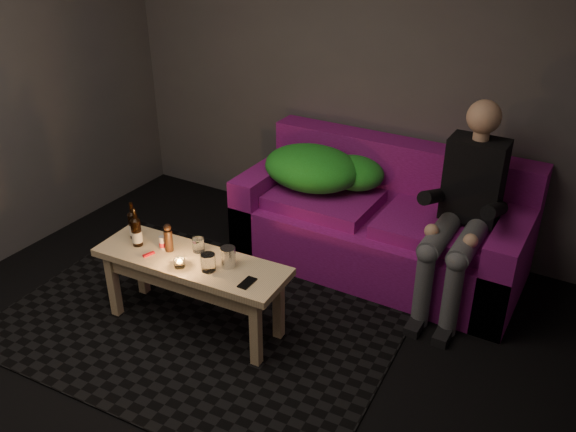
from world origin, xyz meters
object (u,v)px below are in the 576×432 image
beer_bottle_a (134,225)px  sofa (382,226)px  steel_cup (228,257)px  beer_bottle_b (136,232)px  coffee_table (192,271)px  person (464,206)px

beer_bottle_a → sofa: bearing=46.9°
beer_bottle_a → steel_cup: size_ratio=2.02×
beer_bottle_a → steel_cup: bearing=2.0°
beer_bottle_a → beer_bottle_b: size_ratio=0.97×
sofa → coffee_table: bearing=-119.0°
beer_bottle_b → steel_cup: 0.64m
steel_cup → sofa: bearing=69.1°
coffee_table → beer_bottle_a: size_ratio=5.03×
beer_bottle_a → steel_cup: 0.71m
coffee_table → steel_cup: 0.29m
sofa → steel_cup: 1.35m
person → coffee_table: person is taller
person → beer_bottle_a: size_ratio=5.42×
person → steel_cup: (-1.07, -1.07, -0.13)m
beer_bottle_a → beer_bottle_b: 0.10m
person → beer_bottle_b: (-1.70, -1.16, -0.10)m
coffee_table → beer_bottle_b: (-0.39, -0.04, 0.18)m
beer_bottle_b → beer_bottle_a: bearing=142.9°
sofa → person: size_ratio=1.50×
coffee_table → steel_cup: steel_cup is taller
person → beer_bottle_a: bearing=-148.2°
person → beer_bottle_b: bearing=-145.6°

